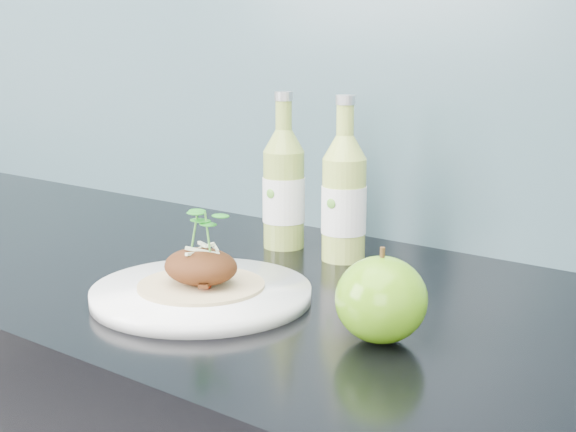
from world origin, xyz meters
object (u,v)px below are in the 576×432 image
object	(u,v)px
dinner_plate	(201,293)
cider_bottle_left	(284,189)
cider_bottle_right	(344,199)
green_apple	(381,300)

from	to	relation	value
dinner_plate	cider_bottle_left	distance (m)	0.27
cider_bottle_left	cider_bottle_right	bearing A→B (deg)	1.07
cider_bottle_left	cider_bottle_right	world-z (taller)	same
dinner_plate	green_apple	world-z (taller)	green_apple
dinner_plate	green_apple	distance (m)	0.23
dinner_plate	cider_bottle_left	size ratio (longest dim) A/B	1.47
green_apple	cider_bottle_left	distance (m)	0.39
green_apple	cider_bottle_right	size ratio (longest dim) A/B	0.51
dinner_plate	cider_bottle_right	world-z (taller)	cider_bottle_right
green_apple	cider_bottle_left	world-z (taller)	cider_bottle_left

